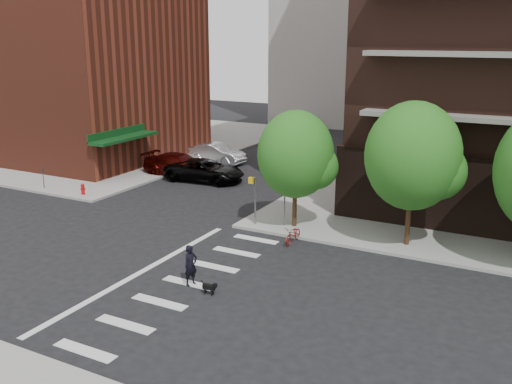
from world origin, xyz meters
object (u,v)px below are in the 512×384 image
at_px(parked_car_silver, 217,153).
at_px(dog_walker, 191,265).
at_px(parked_car_black, 205,170).
at_px(parked_car_maroon, 180,165).
at_px(fire_hydrant, 83,189).
at_px(scooter, 293,234).

relative_size(parked_car_silver, dog_walker, 2.76).
relative_size(parked_car_black, dog_walker, 3.25).
xyz_separation_m(parked_car_maroon, parked_car_silver, (0.00, 5.16, -0.04)).
height_order(parked_car_maroon, parked_car_silver, parked_car_maroon).
xyz_separation_m(fire_hydrant, dog_walker, (13.68, -7.88, 0.32)).
bearing_deg(parked_car_maroon, scooter, -125.04).
distance_m(parked_car_maroon, parked_car_silver, 5.16).
bearing_deg(parked_car_black, parked_car_silver, 18.24).
bearing_deg(dog_walker, parked_car_maroon, 55.23).
relative_size(fire_hydrant, scooter, 0.43).
height_order(parked_car_black, parked_car_silver, parked_car_silver).
bearing_deg(fire_hydrant, parked_car_maroon, 72.90).
distance_m(parked_car_black, scooter, 13.65).
bearing_deg(dog_walker, scooter, 4.08).
relative_size(parked_car_maroon, parked_car_silver, 1.19).
bearing_deg(parked_car_maroon, fire_hydrant, 161.99).
distance_m(parked_car_silver, scooter, 19.17).
height_order(fire_hydrant, parked_car_silver, parked_car_silver).
bearing_deg(dog_walker, fire_hydrant, 78.75).
xyz_separation_m(parked_car_black, parked_car_maroon, (-2.38, 0.38, 0.04)).
xyz_separation_m(parked_car_silver, dog_walker, (11.38, -20.51, 0.08)).
relative_size(fire_hydrant, parked_car_silver, 0.15).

